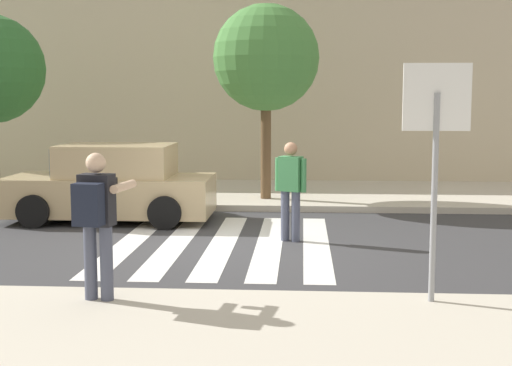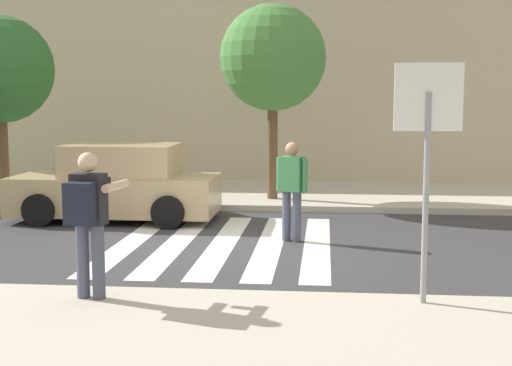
% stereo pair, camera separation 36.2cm
% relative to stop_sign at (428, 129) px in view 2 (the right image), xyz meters
% --- Properties ---
extents(ground_plane, '(120.00, 120.00, 0.00)m').
position_rel_stop_sign_xyz_m(ground_plane, '(-2.86, 3.52, -2.14)').
color(ground_plane, '#38383A').
extents(sidewalk_far, '(60.00, 4.80, 0.14)m').
position_rel_stop_sign_xyz_m(sidewalk_far, '(-2.86, 9.52, -2.07)').
color(sidewalk_far, beige).
rests_on(sidewalk_far, ground).
extents(building_facade_far, '(56.00, 4.00, 6.24)m').
position_rel_stop_sign_xyz_m(building_facade_far, '(-2.86, 13.92, 0.98)').
color(building_facade_far, beige).
rests_on(building_facade_far, ground).
extents(crosswalk_stripe_0, '(0.44, 5.20, 0.01)m').
position_rel_stop_sign_xyz_m(crosswalk_stripe_0, '(-4.46, 3.72, -2.13)').
color(crosswalk_stripe_0, silver).
rests_on(crosswalk_stripe_0, ground).
extents(crosswalk_stripe_1, '(0.44, 5.20, 0.01)m').
position_rel_stop_sign_xyz_m(crosswalk_stripe_1, '(-3.66, 3.72, -2.13)').
color(crosswalk_stripe_1, silver).
rests_on(crosswalk_stripe_1, ground).
extents(crosswalk_stripe_2, '(0.44, 5.20, 0.01)m').
position_rel_stop_sign_xyz_m(crosswalk_stripe_2, '(-2.86, 3.72, -2.13)').
color(crosswalk_stripe_2, silver).
rests_on(crosswalk_stripe_2, ground).
extents(crosswalk_stripe_3, '(0.44, 5.20, 0.01)m').
position_rel_stop_sign_xyz_m(crosswalk_stripe_3, '(-2.06, 3.72, -2.13)').
color(crosswalk_stripe_3, silver).
rests_on(crosswalk_stripe_3, ground).
extents(crosswalk_stripe_4, '(0.44, 5.20, 0.01)m').
position_rel_stop_sign_xyz_m(crosswalk_stripe_4, '(-1.26, 3.72, -2.13)').
color(crosswalk_stripe_4, silver).
rests_on(crosswalk_stripe_4, ground).
extents(stop_sign, '(0.76, 0.08, 2.74)m').
position_rel_stop_sign_xyz_m(stop_sign, '(0.00, 0.00, 0.00)').
color(stop_sign, gray).
rests_on(stop_sign, sidewalk_near).
extents(photographer_with_backpack, '(0.66, 0.90, 1.72)m').
position_rel_stop_sign_xyz_m(photographer_with_backpack, '(-3.87, -0.23, -0.97)').
color(photographer_with_backpack, '#474C60').
rests_on(photographer_with_backpack, sidewalk_near).
extents(pedestrian_crossing, '(0.54, 0.37, 1.72)m').
position_rel_stop_sign_xyz_m(pedestrian_crossing, '(-1.71, 4.02, -1.16)').
color(pedestrian_crossing, '#474C60').
rests_on(pedestrian_crossing, ground).
extents(parked_car_tan, '(4.10, 1.92, 1.55)m').
position_rel_stop_sign_xyz_m(parked_car_tan, '(-5.33, 5.82, -1.41)').
color(parked_car_tan, tan).
rests_on(parked_car_tan, ground).
extents(street_tree_west, '(2.48, 2.48, 4.23)m').
position_rel_stop_sign_xyz_m(street_tree_west, '(-8.63, 7.79, 0.97)').
color(street_tree_west, brown).
rests_on(street_tree_west, sidewalk_far).
extents(street_tree_center, '(2.43, 2.43, 4.46)m').
position_rel_stop_sign_xyz_m(street_tree_center, '(-2.35, 8.24, 1.22)').
color(street_tree_center, brown).
rests_on(street_tree_center, sidewalk_far).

